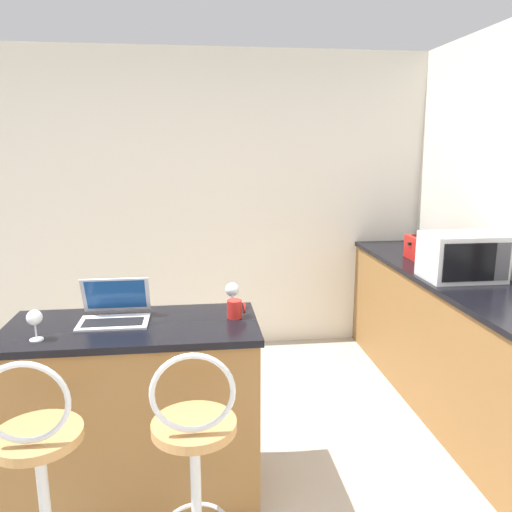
% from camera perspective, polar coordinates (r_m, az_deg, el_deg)
% --- Properties ---
extents(wall_back, '(12.00, 0.06, 2.60)m').
position_cam_1_polar(wall_back, '(4.42, -7.32, 5.89)').
color(wall_back, silver).
rests_on(wall_back, ground_plane).
extents(breakfast_bar, '(1.24, 0.57, 0.94)m').
position_cam_1_polar(breakfast_bar, '(2.74, -13.45, -16.82)').
color(breakfast_bar, olive).
rests_on(breakfast_bar, ground_plane).
extents(counter_right, '(0.60, 3.11, 0.94)m').
position_cam_1_polar(counter_right, '(3.58, 23.37, -10.39)').
color(counter_right, olive).
rests_on(counter_right, ground_plane).
extents(bar_stool_near, '(0.40, 0.40, 1.06)m').
position_cam_1_polar(bar_stool_near, '(2.29, -23.34, -22.98)').
color(bar_stool_near, silver).
rests_on(bar_stool_near, ground_plane).
extents(bar_stool_far, '(0.40, 0.40, 1.06)m').
position_cam_1_polar(bar_stool_far, '(2.20, -6.90, -23.49)').
color(bar_stool_far, silver).
rests_on(bar_stool_far, ground_plane).
extents(laptop, '(0.34, 0.27, 0.21)m').
position_cam_1_polar(laptop, '(2.62, -15.85, -5.93)').
color(laptop, silver).
rests_on(laptop, breakfast_bar).
extents(microwave, '(0.49, 0.34, 0.30)m').
position_cam_1_polar(microwave, '(3.53, 22.50, -0.07)').
color(microwave, silver).
rests_on(microwave, counter_right).
extents(toaster, '(0.22, 0.26, 0.18)m').
position_cam_1_polar(toaster, '(4.07, 18.55, 0.89)').
color(toaster, red).
rests_on(toaster, counter_right).
extents(mug_red, '(0.09, 0.08, 0.09)m').
position_cam_1_polar(mug_red, '(2.56, -2.39, -6.06)').
color(mug_red, red).
rests_on(mug_red, breakfast_bar).
extents(wine_glass_short, '(0.07, 0.07, 0.14)m').
position_cam_1_polar(wine_glass_short, '(2.46, -23.99, -6.57)').
color(wine_glass_short, silver).
rests_on(wine_glass_short, breakfast_bar).
extents(wine_glass_tall, '(0.08, 0.08, 0.14)m').
position_cam_1_polar(wine_glass_tall, '(2.70, -2.74, -3.94)').
color(wine_glass_tall, silver).
rests_on(wine_glass_tall, breakfast_bar).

